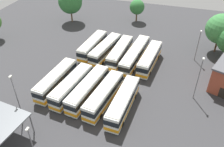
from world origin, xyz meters
TOP-DOWN VIEW (x-y plane):
  - ground_plane at (0.00, 0.00)m, footprint 95.29×95.29m
  - bus_row0_slot0 at (-8.72, -6.22)m, footprint 12.11×3.28m
  - bus_row0_slot1 at (-7.99, -2.40)m, footprint 12.17×4.18m
  - bus_row0_slot2 at (-7.27, 1.05)m, footprint 12.74×4.20m
  - bus_row0_slot3 at (-7.32, 4.35)m, footprint 12.01×4.07m
  - bus_row0_slot4 at (-6.55, 8.11)m, footprint 12.07×3.64m
  - bus_row1_slot0 at (6.92, -8.14)m, footprint 12.16×3.77m
  - bus_row1_slot1 at (7.35, -4.62)m, footprint 14.76×4.06m
  - bus_row1_slot2 at (7.47, -1.03)m, footprint 12.13×3.26m
  - bus_row1_slot3 at (7.76, 2.68)m, footprint 12.51×4.47m
  - bus_row1_slot4 at (8.41, 6.20)m, footprint 11.80×3.56m
  - lamp_post_by_building at (-22.91, 2.51)m, footprint 0.56×0.28m
  - lamp_post_near_entrance at (12.55, -18.04)m, footprint 0.56×0.28m
  - lamp_post_far_corner at (-15.71, 9.98)m, footprint 0.56×0.28m
  - lamp_post_mid_lot at (-1.47, -18.25)m, footprint 0.56×0.28m
  - tree_west_edge at (18.20, -22.75)m, footprint 7.13×7.13m
  - tree_north_edge at (24.26, 19.38)m, footprint 7.15×7.15m
  - tree_east_edge at (30.57, 0.21)m, footprint 4.51×4.51m

SIDE VIEW (x-z plane):
  - ground_plane at x=0.00m, z-range 0.00..0.00m
  - bus_row1_slot4 at x=8.41m, z-range 0.10..3.71m
  - bus_row0_slot3 at x=-7.32m, z-range 0.10..3.71m
  - bus_row0_slot4 at x=-6.55m, z-range 0.10..3.71m
  - bus_row0_slot1 at x=-7.99m, z-range 0.10..3.71m
  - bus_row1_slot0 at x=6.92m, z-range 0.10..3.71m
  - bus_row0_slot0 at x=-8.72m, z-range 0.10..3.71m
  - bus_row1_slot2 at x=7.47m, z-range 0.10..3.71m
  - bus_row1_slot3 at x=7.76m, z-range 0.10..3.71m
  - bus_row0_slot2 at x=-7.27m, z-range 0.10..3.71m
  - bus_row1_slot1 at x=7.35m, z-range 0.10..3.71m
  - lamp_post_by_building at x=-22.91m, z-range 0.41..7.99m
  - lamp_post_near_entrance at x=12.55m, z-range 0.41..8.04m
  - tree_east_edge at x=30.57m, z-range 1.14..7.97m
  - lamp_post_far_corner at x=-15.71m, z-range 0.42..9.40m
  - lamp_post_mid_lot at x=-1.47m, z-range 0.42..9.41m
  - tree_west_edge at x=18.20m, z-range 1.30..11.04m
  - tree_north_edge at x=24.26m, z-range 1.36..11.25m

